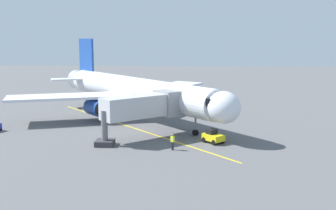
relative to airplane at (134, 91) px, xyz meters
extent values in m
plane|color=#565659|center=(-1.75, -0.09, -4.00)|extent=(220.00, 220.00, 0.00)
cube|color=yellow|center=(-0.18, 6.22, -4.00)|extent=(25.71, 30.95, 0.01)
cylinder|color=silver|center=(-0.18, 0.22, 0.10)|extent=(24.62, 28.61, 3.80)
ellipsoid|color=silver|center=(-11.79, 14.23, 0.10)|extent=(5.33, 5.38, 3.61)
cone|color=silver|center=(11.62, -14.03, 0.10)|extent=(4.55, 4.49, 3.42)
cube|color=black|center=(-10.90, 13.15, 0.65)|extent=(3.51, 3.29, 0.90)
cube|color=silver|center=(-4.37, -8.09, -0.50)|extent=(12.67, 17.47, 0.36)
cylinder|color=#1E479E|center=(-4.01, -4.25, -2.00)|extent=(3.94, 4.09, 2.30)
cylinder|color=black|center=(-5.12, -2.91, -2.00)|extent=(1.74, 1.49, 2.10)
cube|color=silver|center=(8.76, 2.79, -0.50)|extent=(17.82, 10.12, 0.36)
cylinder|color=#1E479E|center=(4.92, 3.15, -2.00)|extent=(3.94, 4.09, 2.30)
cylinder|color=black|center=(3.81, 4.49, -2.00)|extent=(1.74, 1.49, 2.10)
cube|color=#1E479E|center=(9.71, -11.72, 3.90)|extent=(3.34, 3.93, 7.20)
cube|color=silver|center=(7.05, -13.53, 0.70)|extent=(5.45, 6.69, 0.24)
cube|color=silver|center=(11.98, -9.45, 0.70)|extent=(6.83, 4.59, 0.24)
cylinder|color=slate|center=(-8.79, 10.61, -2.27)|extent=(0.24, 0.24, 2.77)
cylinder|color=black|center=(-8.79, 10.61, -3.65)|extent=(0.79, 0.83, 0.70)
cylinder|color=slate|center=(-0.27, -3.75, -2.07)|extent=(0.24, 0.24, 2.77)
cylinder|color=black|center=(-0.27, -3.75, -3.45)|extent=(1.05, 1.13, 1.10)
cylinder|color=slate|center=(3.74, -0.43, -2.07)|extent=(0.24, 0.24, 2.77)
cylinder|color=black|center=(3.74, -0.43, -3.45)|extent=(1.05, 1.13, 1.10)
cube|color=#B7B7BC|center=(-2.19, 12.83, -0.10)|extent=(8.59, 7.74, 2.50)
cube|color=gray|center=(-5.66, 9.96, -0.10)|extent=(4.20, 4.25, 3.00)
cylinder|color=slate|center=(1.27, 15.70, -2.05)|extent=(0.70, 0.70, 3.90)
cube|color=#333338|center=(1.27, 15.70, -3.70)|extent=(2.00, 2.00, 0.60)
cylinder|color=#23232D|center=(-6.23, 17.21, -3.56)|extent=(0.26, 0.26, 0.88)
cube|color=#D8EA19|center=(-6.23, 17.21, -2.82)|extent=(0.45, 0.42, 0.60)
cube|color=silver|center=(-6.23, 17.21, -2.82)|extent=(0.47, 0.45, 0.10)
sphere|color=#9E7051|center=(-6.23, 17.21, -2.40)|extent=(0.22, 0.22, 0.22)
cube|color=yellow|center=(-10.73, 14.10, -3.35)|extent=(2.63, 2.72, 0.70)
cube|color=black|center=(-10.53, 13.87, -2.75)|extent=(1.42, 1.40, 0.50)
cylinder|color=black|center=(-11.74, 14.29, -3.70)|extent=(0.58, 0.62, 0.60)
cylinder|color=black|center=(-10.75, 15.13, -3.70)|extent=(0.58, 0.62, 0.60)
cylinder|color=black|center=(-10.70, 13.07, -3.70)|extent=(0.58, 0.62, 0.60)
cylinder|color=black|center=(-9.72, 13.91, -3.70)|extent=(0.58, 0.62, 0.60)
cylinder|color=black|center=(16.06, 9.15, -3.70)|extent=(0.65, 0.50, 0.60)
camera|label=1|loc=(-7.54, 58.99, 7.80)|focal=43.70mm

